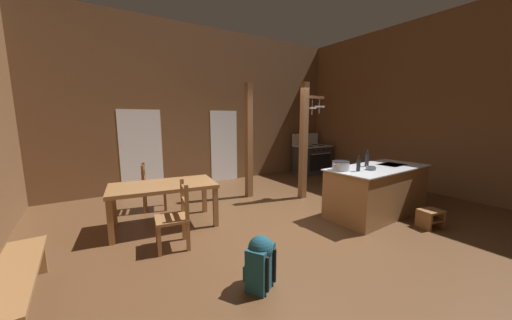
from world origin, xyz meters
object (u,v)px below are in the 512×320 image
Objects in this scene: dining_table at (163,189)px; ladderback_chair_by_post at (175,217)px; stockpot_on_counter at (341,166)px; ladderback_chair_near_window at (152,188)px; backpack at (260,261)px; bottle_tall_on_counter at (358,165)px; kitchen_island at (377,191)px; bench_along_left_wall at (16,284)px; bottle_short_on_counter at (367,160)px; stove_range at (312,159)px; mixing_bowl_on_counter at (371,168)px; step_stool at (430,217)px.

dining_table is 1.90× the size of ladderback_chair_by_post.
ladderback_chair_near_window is at bearing 138.53° from stockpot_on_counter.
bottle_tall_on_counter is at bearing 14.61° from backpack.
bottle_tall_on_counter is at bearing -176.50° from kitchen_island.
bench_along_left_wall is 4.29× the size of stockpot_on_counter.
stockpot_on_counter is 0.73m from bottle_short_on_counter.
bottle_short_on_counter is at bearing -0.67° from stockpot_on_counter.
stove_range is 0.82× the size of bench_along_left_wall.
mixing_bowl_on_counter is at bearing 12.08° from backpack.
mixing_bowl_on_counter is 0.30m from bottle_tall_on_counter.
stove_range is 4.69m from step_stool.
stockpot_on_counter reaches higher than bench_along_left_wall.
ladderback_chair_by_post is at bearing 168.41° from kitchen_island.
bottle_short_on_counter is at bearing 128.95° from kitchen_island.
ladderback_chair_by_post is at bearing 170.63° from bottle_short_on_counter.
ladderback_chair_by_post is 3.13m from bottle_tall_on_counter.
kitchen_island is at bearing -51.05° from bottle_short_on_counter.
stockpot_on_counter is (-2.62, -3.36, 0.53)m from stove_range.
ladderback_chair_by_post is 3.61m from bottle_short_on_counter.
kitchen_island is 3.95m from stove_range.
bottle_short_on_counter is at bearing -0.44° from bench_along_left_wall.
bottle_tall_on_counter reaches higher than kitchen_island.
stockpot_on_counter is 1.37× the size of bottle_tall_on_counter.
ladderback_chair_near_window is at bearing 145.00° from bottle_short_on_counter.
stove_range is at bearing 70.72° from step_stool.
kitchen_island is at bearing -11.54° from stockpot_on_counter.
stove_range is 5.44m from ladderback_chair_near_window.
kitchen_island is 0.63m from bottle_short_on_counter.
dining_table is at bearing 157.40° from bottle_short_on_counter.
mixing_bowl_on_counter is (3.26, -0.84, 0.51)m from ladderback_chair_by_post.
ladderback_chair_near_window is at bearing 90.44° from dining_table.
dining_table is 3.65m from mixing_bowl_on_counter.
dining_table is (-3.60, 1.61, 0.19)m from kitchen_island.
bottle_short_on_counter is (3.47, -2.43, 0.60)m from ladderback_chair_near_window.
mixing_bowl_on_counter is at bearing -39.90° from ladderback_chair_near_window.
bottle_short_on_counter is (-1.89, -3.37, 0.57)m from stove_range.
step_stool is at bearing -71.94° from bottle_short_on_counter.
stove_range reaches higher than stockpot_on_counter.
bottle_tall_on_counter is (-0.29, 0.05, 0.08)m from mixing_bowl_on_counter.
bottle_short_on_counter is at bearing -119.22° from stove_range.
backpack is at bearing -78.70° from dining_table.
kitchen_island is at bearing -35.77° from ladderback_chair_near_window.
kitchen_island is 5.38× the size of step_stool.
ladderback_chair_by_post is at bearing -93.24° from dining_table.
kitchen_island is 3.22m from backpack.
bottle_short_on_counter reaches higher than ladderback_chair_near_window.
stove_range is 4.36m from bottle_tall_on_counter.
kitchen_island is at bearing 12.30° from backpack.
stove_range is 3.23× the size of step_stool.
dining_table is 3.03× the size of backpack.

